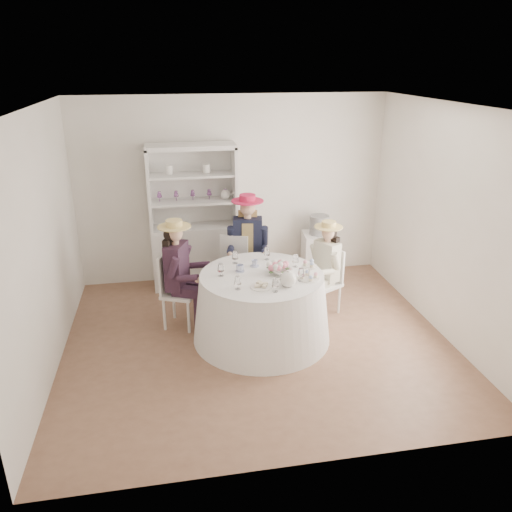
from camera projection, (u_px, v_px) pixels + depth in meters
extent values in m
plane|color=brown|center=(257.00, 340.00, 5.97)|extent=(4.50, 4.50, 0.00)
plane|color=white|center=(258.00, 106.00, 4.98)|extent=(4.50, 4.50, 0.00)
plane|color=silver|center=(233.00, 190.00, 7.30)|extent=(4.50, 0.00, 4.50)
plane|color=silver|center=(307.00, 322.00, 3.65)|extent=(4.50, 0.00, 4.50)
plane|color=silver|center=(42.00, 247.00, 5.10)|extent=(0.00, 4.50, 4.50)
plane|color=silver|center=(446.00, 223.00, 5.85)|extent=(0.00, 4.50, 4.50)
cone|color=white|center=(262.00, 307.00, 5.90)|extent=(1.64, 1.64, 0.81)
cylinder|color=white|center=(262.00, 275.00, 5.75)|extent=(1.44, 1.44, 0.02)
cube|color=silver|center=(196.00, 255.00, 7.31)|extent=(1.31, 0.80, 0.92)
cube|color=silver|center=(192.00, 184.00, 7.12)|extent=(1.18, 0.40, 1.12)
cube|color=silver|center=(190.00, 146.00, 6.72)|extent=(1.31, 0.80, 0.06)
cube|color=silver|center=(149.00, 189.00, 6.83)|extent=(0.17, 0.45, 1.12)
cube|color=silver|center=(235.00, 185.00, 7.03)|extent=(0.17, 0.45, 1.12)
cube|color=silver|center=(193.00, 201.00, 7.00)|extent=(1.21, 0.73, 0.03)
cube|color=silver|center=(192.00, 175.00, 6.87)|extent=(1.21, 0.73, 0.03)
sphere|color=white|center=(225.00, 194.00, 7.05)|extent=(0.14, 0.14, 0.14)
cube|color=silver|center=(318.00, 256.00, 7.58)|extent=(0.49, 0.49, 0.70)
cylinder|color=black|center=(319.00, 225.00, 7.40)|extent=(0.30, 0.30, 0.29)
cube|color=silver|center=(180.00, 293.00, 6.16)|extent=(0.52, 0.52, 0.04)
cylinder|color=silver|center=(189.00, 317.00, 6.07)|extent=(0.04, 0.04, 0.43)
cylinder|color=silver|center=(197.00, 305.00, 6.35)|extent=(0.04, 0.04, 0.43)
cylinder|color=silver|center=(164.00, 314.00, 6.13)|extent=(0.04, 0.04, 0.43)
cylinder|color=silver|center=(174.00, 303.00, 6.42)|extent=(0.04, 0.04, 0.43)
cube|color=silver|center=(165.00, 272.00, 6.10)|extent=(0.17, 0.36, 0.49)
cube|color=black|center=(177.00, 266.00, 6.03)|extent=(0.32, 0.40, 0.57)
cube|color=black|center=(186.00, 292.00, 6.02)|extent=(0.36, 0.25, 0.12)
cylinder|color=black|center=(198.00, 314.00, 6.11)|extent=(0.10, 0.10, 0.45)
cylinder|color=black|center=(173.00, 267.00, 5.81)|extent=(0.19, 0.15, 0.27)
cube|color=black|center=(191.00, 285.00, 6.19)|extent=(0.36, 0.25, 0.12)
cylinder|color=black|center=(203.00, 308.00, 6.27)|extent=(0.10, 0.10, 0.45)
cylinder|color=black|center=(185.00, 255.00, 6.18)|extent=(0.19, 0.15, 0.27)
cylinder|color=#D8A889|center=(175.00, 242.00, 5.92)|extent=(0.09, 0.09, 0.08)
sphere|color=#D8A889|center=(175.00, 234.00, 5.88)|extent=(0.19, 0.19, 0.19)
sphere|color=black|center=(171.00, 235.00, 5.89)|extent=(0.19, 0.19, 0.19)
cube|color=black|center=(170.00, 253.00, 5.98)|extent=(0.17, 0.25, 0.37)
cylinder|color=#DDBF6B|center=(174.00, 227.00, 5.84)|extent=(0.39, 0.39, 0.01)
cylinder|color=#DDBF6B|center=(174.00, 223.00, 5.83)|extent=(0.20, 0.20, 0.08)
cube|color=silver|center=(248.00, 267.00, 6.83)|extent=(0.49, 0.49, 0.04)
cylinder|color=silver|center=(235.00, 289.00, 6.77)|extent=(0.04, 0.04, 0.47)
cylinder|color=silver|center=(260.00, 289.00, 6.77)|extent=(0.04, 0.04, 0.47)
cylinder|color=silver|center=(236.00, 279.00, 7.08)|extent=(0.04, 0.04, 0.47)
cylinder|color=silver|center=(260.00, 279.00, 7.08)|extent=(0.04, 0.04, 0.47)
cube|color=silver|center=(248.00, 243.00, 6.91)|extent=(0.40, 0.10, 0.53)
cube|color=black|center=(248.00, 240.00, 6.71)|extent=(0.41, 0.28, 0.62)
cube|color=tan|center=(248.00, 240.00, 6.71)|extent=(0.19, 0.26, 0.53)
cube|color=black|center=(241.00, 265.00, 6.68)|extent=(0.20, 0.38, 0.13)
cylinder|color=black|center=(241.00, 292.00, 6.66)|extent=(0.11, 0.11, 0.49)
cylinder|color=black|center=(231.00, 236.00, 6.64)|extent=(0.13, 0.20, 0.29)
cube|color=black|center=(255.00, 265.00, 6.69)|extent=(0.20, 0.38, 0.13)
cylinder|color=black|center=(255.00, 292.00, 6.66)|extent=(0.11, 0.11, 0.49)
cylinder|color=black|center=(264.00, 236.00, 6.64)|extent=(0.13, 0.20, 0.29)
cylinder|color=#D8A889|center=(248.00, 217.00, 6.59)|extent=(0.10, 0.10, 0.08)
sphere|color=#D8A889|center=(248.00, 208.00, 6.55)|extent=(0.20, 0.20, 0.20)
sphere|color=tan|center=(248.00, 208.00, 6.60)|extent=(0.20, 0.20, 0.20)
cube|color=tan|center=(248.00, 225.00, 6.72)|extent=(0.27, 0.13, 0.40)
cylinder|color=#D01F4C|center=(247.00, 201.00, 6.51)|extent=(0.42, 0.42, 0.01)
cylinder|color=#D01F4C|center=(247.00, 198.00, 6.49)|extent=(0.21, 0.21, 0.08)
cube|color=silver|center=(324.00, 284.00, 6.50)|extent=(0.48, 0.48, 0.04)
cylinder|color=silver|center=(308.00, 298.00, 6.60)|extent=(0.03, 0.03, 0.39)
cylinder|color=silver|center=(324.00, 306.00, 6.39)|extent=(0.03, 0.03, 0.39)
cylinder|color=silver|center=(323.00, 292.00, 6.76)|extent=(0.03, 0.03, 0.39)
cylinder|color=silver|center=(339.00, 299.00, 6.55)|extent=(0.03, 0.03, 0.39)
cube|color=silver|center=(334.00, 264.00, 6.50)|extent=(0.18, 0.31, 0.45)
cube|color=beige|center=(327.00, 261.00, 6.39)|extent=(0.31, 0.37, 0.52)
cube|color=beige|center=(314.00, 279.00, 6.47)|extent=(0.32, 0.25, 0.11)
cylinder|color=beige|center=(307.00, 301.00, 6.50)|extent=(0.09, 0.09, 0.41)
cylinder|color=beige|center=(315.00, 253.00, 6.48)|extent=(0.17, 0.14, 0.25)
cube|color=beige|center=(323.00, 284.00, 6.35)|extent=(0.32, 0.25, 0.11)
cylinder|color=beige|center=(315.00, 305.00, 6.38)|extent=(0.09, 0.09, 0.41)
cylinder|color=beige|center=(336.00, 261.00, 6.21)|extent=(0.17, 0.14, 0.25)
cylinder|color=#D8A889|center=(328.00, 240.00, 6.29)|extent=(0.08, 0.08, 0.07)
sphere|color=#D8A889|center=(328.00, 233.00, 6.25)|extent=(0.17, 0.17, 0.17)
sphere|color=black|center=(330.00, 233.00, 6.28)|extent=(0.17, 0.17, 0.17)
cube|color=black|center=(331.00, 248.00, 6.37)|extent=(0.16, 0.22, 0.34)
cylinder|color=#DDBF6B|center=(329.00, 227.00, 6.22)|extent=(0.36, 0.36, 0.01)
cylinder|color=#DDBF6B|center=(329.00, 224.00, 6.21)|extent=(0.18, 0.18, 0.07)
cube|color=silver|center=(237.00, 267.00, 6.94)|extent=(0.52, 0.52, 0.04)
cylinder|color=silver|center=(251.00, 278.00, 7.14)|extent=(0.04, 0.04, 0.44)
cylinder|color=silver|center=(230.00, 276.00, 7.20)|extent=(0.04, 0.04, 0.44)
cylinder|color=silver|center=(246.00, 287.00, 6.85)|extent=(0.04, 0.04, 0.44)
cylinder|color=silver|center=(224.00, 285.00, 6.91)|extent=(0.04, 0.04, 0.44)
cube|color=silver|center=(234.00, 253.00, 6.68)|extent=(0.36, 0.17, 0.50)
imported|color=white|center=(240.00, 269.00, 5.82)|extent=(0.12, 0.12, 0.08)
imported|color=white|center=(255.00, 264.00, 5.96)|extent=(0.10, 0.10, 0.07)
imported|color=white|center=(279.00, 266.00, 5.91)|extent=(0.11, 0.11, 0.06)
imported|color=white|center=(281.00, 272.00, 5.75)|extent=(0.32, 0.32, 0.06)
sphere|color=pink|center=(284.00, 266.00, 5.75)|extent=(0.07, 0.07, 0.07)
sphere|color=white|center=(282.00, 265.00, 5.78)|extent=(0.07, 0.07, 0.07)
sphere|color=pink|center=(279.00, 264.00, 5.80)|extent=(0.07, 0.07, 0.07)
sphere|color=white|center=(276.00, 264.00, 5.80)|extent=(0.07, 0.07, 0.07)
sphere|color=pink|center=(274.00, 265.00, 5.78)|extent=(0.07, 0.07, 0.07)
sphere|color=white|center=(273.00, 266.00, 5.75)|extent=(0.07, 0.07, 0.07)
sphere|color=pink|center=(273.00, 267.00, 5.71)|extent=(0.07, 0.07, 0.07)
sphere|color=white|center=(276.00, 268.00, 5.69)|extent=(0.07, 0.07, 0.07)
sphere|color=pink|center=(279.00, 268.00, 5.68)|extent=(0.07, 0.07, 0.07)
sphere|color=white|center=(282.00, 268.00, 5.69)|extent=(0.07, 0.07, 0.07)
sphere|color=pink|center=(283.00, 267.00, 5.72)|extent=(0.07, 0.07, 0.07)
sphere|color=white|center=(288.00, 279.00, 5.43)|extent=(0.18, 0.18, 0.18)
cylinder|color=white|center=(298.00, 277.00, 5.45)|extent=(0.11, 0.03, 0.09)
cylinder|color=white|center=(288.00, 271.00, 5.40)|extent=(0.04, 0.04, 0.02)
cylinder|color=white|center=(261.00, 287.00, 5.43)|extent=(0.24, 0.24, 0.01)
cube|color=beige|center=(257.00, 286.00, 5.39)|extent=(0.06, 0.04, 0.03)
cube|color=beige|center=(261.00, 284.00, 5.41)|extent=(0.06, 0.05, 0.03)
cube|color=beige|center=(265.00, 284.00, 5.44)|extent=(0.07, 0.06, 0.03)
cube|color=beige|center=(259.00, 283.00, 5.45)|extent=(0.07, 0.07, 0.03)
cube|color=beige|center=(264.00, 286.00, 5.39)|extent=(0.06, 0.07, 0.03)
cylinder|color=white|center=(309.00, 278.00, 5.63)|extent=(0.23, 0.23, 0.01)
cylinder|color=white|center=(309.00, 273.00, 5.60)|extent=(0.02, 0.02, 0.16)
cylinder|color=white|center=(309.00, 266.00, 5.57)|extent=(0.18, 0.18, 0.01)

